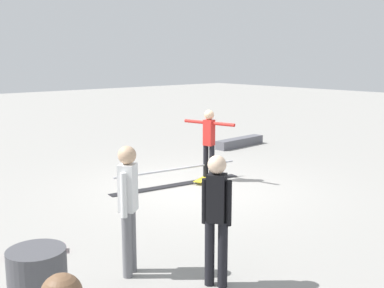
# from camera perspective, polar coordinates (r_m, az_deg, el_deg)

# --- Properties ---
(ground_plane) EXTENTS (60.00, 60.00, 0.00)m
(ground_plane) POSITION_cam_1_polar(r_m,az_deg,el_deg) (10.46, 0.45, -5.25)
(ground_plane) COLOR gray
(grind_rail) EXTENTS (3.22, 0.72, 0.39)m
(grind_rail) POSITION_cam_1_polar(r_m,az_deg,el_deg) (10.65, -1.78, -4.03)
(grind_rail) COLOR black
(grind_rail) RESTS_ON ground_plane
(skate_ledge) EXTENTS (1.96, 0.49, 0.27)m
(skate_ledge) POSITION_cam_1_polar(r_m,az_deg,el_deg) (15.28, 5.74, 0.22)
(skate_ledge) COLOR #595960
(skate_ledge) RESTS_ON ground_plane
(skater_main) EXTENTS (0.39, 1.30, 1.64)m
(skater_main) POSITION_cam_1_polar(r_m,az_deg,el_deg) (10.85, 2.04, 0.49)
(skater_main) COLOR black
(skater_main) RESTS_ON ground_plane
(skateboard_main) EXTENTS (0.82, 0.49, 0.09)m
(skateboard_main) POSITION_cam_1_polar(r_m,az_deg,el_deg) (10.95, 1.51, -4.15)
(skateboard_main) COLOR yellow
(skateboard_main) RESTS_ON ground_plane
(bystander_black_shirt) EXTENTS (0.28, 0.36, 1.67)m
(bystander_black_shirt) POSITION_cam_1_polar(r_m,az_deg,el_deg) (5.86, 2.95, -8.32)
(bystander_black_shirt) COLOR black
(bystander_black_shirt) RESTS_ON ground_plane
(bystander_white_shirt) EXTENTS (0.36, 0.29, 1.72)m
(bystander_white_shirt) POSITION_cam_1_polar(r_m,az_deg,el_deg) (6.21, -7.64, -7.02)
(bystander_white_shirt) COLOR slate
(bystander_white_shirt) RESTS_ON ground_plane
(loose_skateboard_pink) EXTENTS (0.81, 0.54, 0.09)m
(loose_skateboard_pink) POSITION_cam_1_polar(r_m,az_deg,el_deg) (7.44, -18.12, -11.84)
(loose_skateboard_pink) COLOR #E05993
(loose_skateboard_pink) RESTS_ON ground_plane
(trash_bin) EXTENTS (0.62, 0.62, 0.85)m
(trash_bin) POSITION_cam_1_polar(r_m,az_deg,el_deg) (5.50, -17.93, -16.01)
(trash_bin) COLOR #47474C
(trash_bin) RESTS_ON ground_plane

